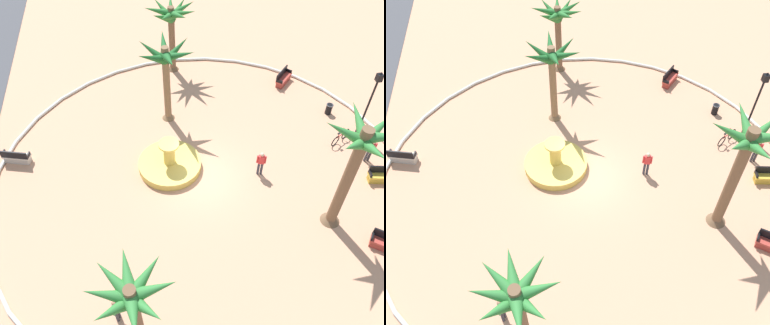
# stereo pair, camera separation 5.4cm
# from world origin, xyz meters

# --- Properties ---
(ground_plane) EXTENTS (80.00, 80.00, 0.00)m
(ground_plane) POSITION_xyz_m (0.00, 0.00, 0.00)
(ground_plane) COLOR tan
(plaza_curb) EXTENTS (23.42, 23.42, 0.20)m
(plaza_curb) POSITION_xyz_m (0.00, 0.00, 0.10)
(plaza_curb) COLOR silver
(plaza_curb) RESTS_ON ground
(fountain) EXTENTS (3.60, 3.60, 1.92)m
(fountain) POSITION_xyz_m (1.06, 1.68, 0.29)
(fountain) COLOR gold
(fountain) RESTS_ON ground
(palm_tree_near_fountain) EXTENTS (3.73, 3.51, 5.50)m
(palm_tree_near_fountain) POSITION_xyz_m (5.33, 1.25, 4.09)
(palm_tree_near_fountain) COLOR brown
(palm_tree_near_fountain) RESTS_ON ground
(palm_tree_by_curb) EXTENTS (3.64, 3.59, 6.75)m
(palm_tree_by_curb) POSITION_xyz_m (-3.90, -6.10, 4.73)
(palm_tree_by_curb) COLOR brown
(palm_tree_by_curb) RESTS_ON ground
(palm_tree_mid_plaza) EXTENTS (3.29, 3.24, 5.83)m
(palm_tree_mid_plaza) POSITION_xyz_m (-8.81, 3.95, 4.48)
(palm_tree_mid_plaza) COLOR brown
(palm_tree_mid_plaza) RESTS_ON ground
(palm_tree_far_side) EXTENTS (3.48, 3.59, 5.10)m
(palm_tree_far_side) POSITION_xyz_m (10.56, 0.30, 3.96)
(palm_tree_far_side) COLOR brown
(palm_tree_far_side) RESTS_ON ground
(bench_east) EXTENTS (0.78, 1.66, 1.00)m
(bench_east) POSITION_xyz_m (-1.77, -9.91, 0.35)
(bench_east) COLOR gold
(bench_east) RESTS_ON ground
(bench_north) EXTENTS (0.91, 1.68, 1.00)m
(bench_north) POSITION_xyz_m (2.84, 10.40, 0.35)
(bench_north) COLOR beige
(bench_north) RESTS_ON ground
(bench_southeast) EXTENTS (1.51, 1.45, 1.00)m
(bench_southeast) POSITION_xyz_m (7.75, -7.13, 0.35)
(bench_southeast) COLOR #B73D33
(bench_southeast) RESTS_ON ground
(lamppost) EXTENTS (0.32, 0.32, 4.52)m
(lamppost) POSITION_xyz_m (2.18, -10.28, 2.64)
(lamppost) COLOR black
(lamppost) RESTS_ON ground
(trash_bin) EXTENTS (0.46, 0.46, 0.73)m
(trash_bin) POSITION_xyz_m (4.17, -9.09, 0.39)
(trash_bin) COLOR black
(trash_bin) RESTS_ON ground
(bicycle_red_frame) EXTENTS (0.94, 1.51, 0.94)m
(bicycle_red_frame) POSITION_xyz_m (1.54, -8.80, 0.38)
(bicycle_red_frame) COLOR black
(bicycle_red_frame) RESTS_ON ground
(person_cyclist_helmet) EXTENTS (0.24, 0.53, 1.65)m
(person_cyclist_helmet) POSITION_xyz_m (-0.20, -9.75, 0.93)
(person_cyclist_helmet) COLOR #33333D
(person_cyclist_helmet) RESTS_ON ground
(person_cyclist_photo) EXTENTS (0.28, 0.52, 1.70)m
(person_cyclist_photo) POSITION_xyz_m (-0.22, -3.29, 0.95)
(person_cyclist_photo) COLOR #33333D
(person_cyclist_photo) RESTS_ON ground
(person_pedestrian_stroll) EXTENTS (0.50, 0.31, 1.68)m
(person_pedestrian_stroll) POSITION_xyz_m (-7.38, 4.92, 0.94)
(person_pedestrian_stroll) COLOR #33333D
(person_pedestrian_stroll) RESTS_ON ground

